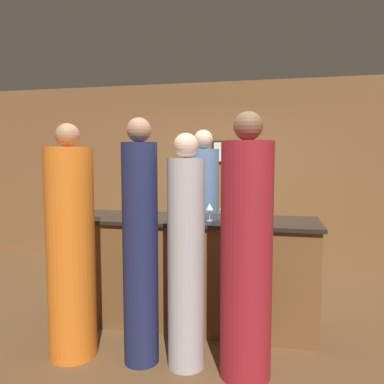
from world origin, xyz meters
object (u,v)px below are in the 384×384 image
Objects in this scene: guest_0 at (246,257)px; guest_1 at (140,249)px; guest_3 at (186,259)px; bartender at (203,219)px; wine_bottle_0 at (199,210)px; guest_2 at (71,250)px; wine_bottle_1 at (135,206)px.

guest_1 is (-0.84, 0.02, 0.01)m from guest_0.
guest_1 is 0.38m from guest_3.
wine_bottle_0 is (0.17, -1.08, 0.27)m from bartender.
guest_3 is 5.80× the size of wine_bottle_0.
guest_3 is (-0.47, 0.03, -0.05)m from guest_0.
guest_0 is at bearing 0.44° from guest_2.
wine_bottle_1 is at bearing 70.86° from guest_2.
wine_bottle_1 is (-0.33, 0.74, 0.24)m from guest_1.
bartender reaches higher than guest_2.
guest_2 is 6.65× the size of wine_bottle_1.
guest_3 is (0.16, -1.55, -0.05)m from bartender.
wine_bottle_1 is (0.27, 0.77, 0.28)m from guest_2.
guest_0 is 1.08× the size of guest_3.
wine_bottle_0 is at bearing 132.04° from guest_0.
guest_2 reaches higher than guest_3.
guest_3 is at bearing -45.95° from wine_bottle_1.
bartender is 1.02m from wine_bottle_1.
guest_2 is 0.86m from wine_bottle_1.
guest_1 is at bearing -177.50° from guest_3.
guest_1 is at bearing 82.22° from bartender.
wine_bottle_1 is (-0.71, 0.25, -0.01)m from wine_bottle_0.
guest_1 is at bearing -65.98° from wine_bottle_1.
guest_1 reaches higher than wine_bottle_1.
guest_2 is 1.15m from wine_bottle_0.
wine_bottle_0 is (0.01, 0.48, 0.32)m from guest_3.
bartender is at bearing 63.08° from guest_2.
bartender is 1.03× the size of guest_2.
guest_1 is 0.67m from wine_bottle_0.
guest_2 is (-1.44, -0.01, -0.03)m from guest_0.
bartender reaches higher than wine_bottle_1.
guest_0 reaches higher than wine_bottle_0.
guest_0 reaches higher than bartender.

